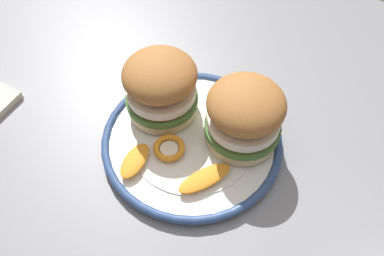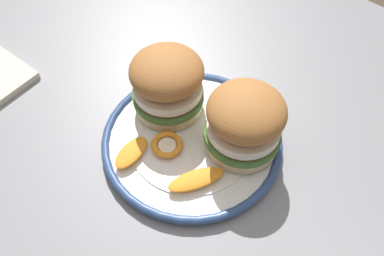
% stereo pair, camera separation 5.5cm
% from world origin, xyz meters
% --- Properties ---
extents(dining_table, '(1.35, 0.93, 0.71)m').
position_xyz_m(dining_table, '(0.00, 0.00, 0.62)').
color(dining_table, gray).
rests_on(dining_table, ground).
extents(dinner_plate, '(0.27, 0.27, 0.02)m').
position_xyz_m(dinner_plate, '(-0.07, 0.03, 0.72)').
color(dinner_plate, white).
rests_on(dinner_plate, dining_table).
extents(sandwich_half_left, '(0.12, 0.12, 0.10)m').
position_xyz_m(sandwich_half_left, '(0.00, 0.01, 0.78)').
color(sandwich_half_left, beige).
rests_on(sandwich_half_left, dinner_plate).
extents(sandwich_half_right, '(0.12, 0.12, 0.10)m').
position_xyz_m(sandwich_half_right, '(-0.13, -0.01, 0.78)').
color(sandwich_half_right, beige).
rests_on(sandwich_half_right, dinner_plate).
extents(orange_peel_curled, '(0.05, 0.05, 0.01)m').
position_xyz_m(orange_peel_curled, '(-0.05, 0.06, 0.73)').
color(orange_peel_curled, orange).
rests_on(orange_peel_curled, dinner_plate).
extents(orange_peel_strip_long, '(0.04, 0.07, 0.01)m').
position_xyz_m(orange_peel_strip_long, '(-0.02, 0.11, 0.73)').
color(orange_peel_strip_long, orange).
rests_on(orange_peel_strip_long, dinner_plate).
extents(orange_peel_strip_short, '(0.06, 0.08, 0.01)m').
position_xyz_m(orange_peel_strip_short, '(-0.12, 0.08, 0.73)').
color(orange_peel_strip_short, orange).
rests_on(orange_peel_strip_short, dinner_plate).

